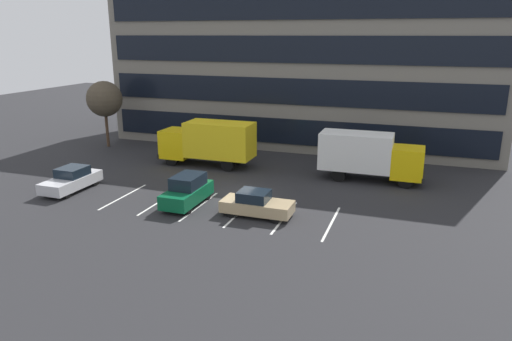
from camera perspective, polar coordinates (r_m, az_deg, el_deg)
ground_plane at (r=32.09m, az=-2.33°, el=-2.91°), size 120.00×120.00×0.00m
office_building at (r=47.58m, az=5.74°, el=12.12°), size 36.37×11.05×14.40m
lot_markings at (r=29.59m, az=-4.40°, el=-4.62°), size 14.14×5.40×0.01m
box_truck_yellow at (r=35.62m, az=13.45°, el=1.89°), size 7.55×2.50×3.50m
box_truck_yellow_all at (r=38.82m, az=-5.74°, el=3.55°), size 7.89×2.61×3.66m
sedan_silver at (r=35.13m, az=-21.34°, el=-1.04°), size 1.89×4.50×1.61m
sedan_tan at (r=28.21m, az=0.05°, el=-4.08°), size 4.25×1.78×1.52m
suv_forest at (r=30.24m, az=-8.27°, el=-2.43°), size 1.80×4.24×1.92m
bare_tree at (r=47.23m, az=-17.80°, el=8.20°), size 3.34×3.34×6.26m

